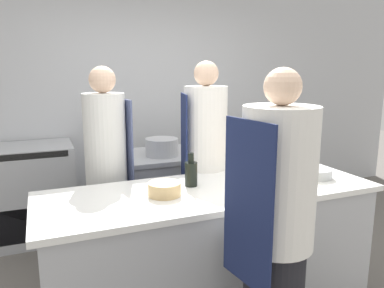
% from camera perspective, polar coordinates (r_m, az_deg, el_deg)
% --- Properties ---
extents(wall_back, '(8.00, 0.06, 2.80)m').
position_cam_1_polar(wall_back, '(4.51, -8.71, 7.03)').
color(wall_back, silver).
rests_on(wall_back, ground_plane).
extents(prep_counter, '(2.34, 0.81, 0.92)m').
position_cam_1_polar(prep_counter, '(2.79, 2.85, -15.78)').
color(prep_counter, '#A8AAAF').
rests_on(prep_counter, ground_plane).
extents(pass_counter, '(1.70, 0.74, 0.92)m').
position_cam_1_polar(pass_counter, '(3.85, -2.35, -7.90)').
color(pass_counter, '#A8AAAF').
rests_on(pass_counter, ground_plane).
extents(oven_range, '(0.80, 0.64, 0.98)m').
position_cam_1_polar(oven_range, '(4.18, -22.98, -6.83)').
color(oven_range, '#A8AAAF').
rests_on(oven_range, ground_plane).
extents(chef_at_prep_near, '(0.43, 0.41, 1.74)m').
position_cam_1_polar(chef_at_prep_near, '(2.10, 12.59, -13.15)').
color(chef_at_prep_near, black).
rests_on(chef_at_prep_near, ground_plane).
extents(chef_at_stove, '(0.36, 0.34, 1.76)m').
position_cam_1_polar(chef_at_stove, '(3.09, -12.81, -4.76)').
color(chef_at_stove, black).
rests_on(chef_at_stove, ground_plane).
extents(chef_at_pass_far, '(0.39, 0.38, 1.80)m').
position_cam_1_polar(chef_at_pass_far, '(3.14, 2.00, -3.91)').
color(chef_at_pass_far, black).
rests_on(chef_at_pass_far, ground_plane).
extents(bottle_olive_oil, '(0.09, 0.09, 0.24)m').
position_cam_1_polar(bottle_olive_oil, '(2.64, -0.15, -4.43)').
color(bottle_olive_oil, black).
rests_on(bottle_olive_oil, prep_counter).
extents(bottle_vinegar, '(0.07, 0.07, 0.25)m').
position_cam_1_polar(bottle_vinegar, '(2.44, 12.18, -5.88)').
color(bottle_vinegar, '#5B2319').
rests_on(bottle_vinegar, prep_counter).
extents(bottle_wine, '(0.07, 0.07, 0.21)m').
position_cam_1_polar(bottle_wine, '(2.68, 17.05, -4.92)').
color(bottle_wine, '#B2A84C').
rests_on(bottle_wine, prep_counter).
extents(bowl_mixing_large, '(0.26, 0.26, 0.07)m').
position_cam_1_polar(bowl_mixing_large, '(3.01, 18.16, -4.19)').
color(bowl_mixing_large, '#B7BABC').
rests_on(bowl_mixing_large, prep_counter).
extents(bowl_prep_small, '(0.22, 0.22, 0.09)m').
position_cam_1_polar(bowl_prep_small, '(2.46, -4.22, -6.86)').
color(bowl_prep_small, tan).
rests_on(bowl_prep_small, prep_counter).
extents(cutting_board, '(0.39, 0.27, 0.01)m').
position_cam_1_polar(cutting_board, '(2.88, 11.04, -5.10)').
color(cutting_board, olive).
rests_on(cutting_board, prep_counter).
extents(stockpot, '(0.31, 0.31, 0.17)m').
position_cam_1_polar(stockpot, '(3.57, -4.61, -0.47)').
color(stockpot, '#A8AAAF').
rests_on(stockpot, pass_counter).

